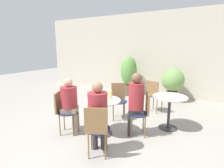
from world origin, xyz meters
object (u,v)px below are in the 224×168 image
(bistro_chair_2, at_px, (143,110))
(seated_person_1, at_px, (98,112))
(bistro_chair_4, at_px, (118,97))
(beer_glass_2, at_px, (111,95))
(seated_person_2, at_px, (136,99))
(potted_plant_1, at_px, (173,82))
(seated_person_0, at_px, (70,101))
(cafe_table_near, at_px, (102,108))
(bistro_chair_3, at_px, (154,93))
(beer_glass_0, at_px, (96,94))
(cafe_table_far, at_px, (169,104))
(bistro_chair_0, at_px, (63,108))
(beer_glass_1, at_px, (100,98))
(bistro_chair_1, at_px, (97,127))
(potted_plant_0, at_px, (129,74))

(bistro_chair_2, bearing_deg, seated_person_1, -50.69)
(bistro_chair_2, distance_m, seated_person_1, 1.06)
(bistro_chair_4, relative_size, beer_glass_2, 5.77)
(bistro_chair_4, xyz_separation_m, seated_person_1, (0.39, -1.51, 0.20))
(seated_person_2, bearing_deg, potted_plant_1, 149.31)
(seated_person_0, bearing_deg, cafe_table_near, -90.00)
(cafe_table_near, height_order, bistro_chair_3, bistro_chair_3)
(bistro_chair_2, xyz_separation_m, beer_glass_0, (-0.90, -0.31, 0.27))
(cafe_table_far, height_order, bistro_chair_0, bistro_chair_0)
(bistro_chair_3, distance_m, seated_person_1, 2.34)
(bistro_chair_4, relative_size, beer_glass_0, 5.78)
(seated_person_1, bearing_deg, beer_glass_1, -88.43)
(bistro_chair_1, xyz_separation_m, bistro_chair_2, (0.37, 1.08, 0.00))
(bistro_chair_1, bearing_deg, seated_person_0, -50.77)
(cafe_table_far, relative_size, bistro_chair_4, 0.83)
(beer_glass_2, relative_size, potted_plant_0, 0.11)
(bistro_chair_2, bearing_deg, potted_plant_0, -177.13)
(cafe_table_near, xyz_separation_m, bistro_chair_1, (0.35, -0.72, -0.02))
(cafe_table_far, relative_size, potted_plant_1, 0.68)
(bistro_chair_1, bearing_deg, bistro_chair_0, -45.00)
(seated_person_2, distance_m, potted_plant_0, 3.09)
(cafe_table_near, bearing_deg, bistro_chair_3, 71.99)
(beer_glass_2, bearing_deg, beer_glass_1, -95.60)
(bistro_chair_1, bearing_deg, bistro_chair_4, -100.51)
(bistro_chair_0, bearing_deg, beer_glass_2, -84.38)
(beer_glass_2, bearing_deg, seated_person_2, 15.31)
(seated_person_0, bearing_deg, potted_plant_0, -22.98)
(beer_glass_1, bearing_deg, potted_plant_1, 76.83)
(cafe_table_far, relative_size, bistro_chair_2, 0.83)
(seated_person_0, height_order, seated_person_1, seated_person_1)
(bistro_chair_0, bearing_deg, potted_plant_1, -50.59)
(beer_glass_2, bearing_deg, bistro_chair_0, -148.34)
(cafe_table_far, height_order, beer_glass_2, beer_glass_2)
(bistro_chair_0, relative_size, potted_plant_1, 0.82)
(bistro_chair_2, relative_size, bistro_chair_4, 1.00)
(cafe_table_near, distance_m, potted_plant_0, 3.16)
(bistro_chair_4, bearing_deg, seated_person_0, -142.07)
(cafe_table_near, bearing_deg, bistro_chair_0, -153.96)
(potted_plant_1, bearing_deg, bistro_chair_4, -113.60)
(bistro_chair_3, bearing_deg, bistro_chair_4, 66.24)
(bistro_chair_0, height_order, beer_glass_1, beer_glass_1)
(cafe_table_far, bearing_deg, potted_plant_0, 131.69)
(bistro_chair_0, relative_size, bistro_chair_1, 1.00)
(beer_glass_2, bearing_deg, bistro_chair_2, 17.67)
(potted_plant_0, height_order, potted_plant_1, potted_plant_0)
(potted_plant_0, bearing_deg, bistro_chair_2, -61.10)
(cafe_table_near, xyz_separation_m, seated_person_1, (0.29, -0.59, 0.18))
(seated_person_2, relative_size, potted_plant_0, 0.89)
(potted_plant_0, bearing_deg, seated_person_2, -63.77)
(seated_person_2, height_order, potted_plant_0, potted_plant_0)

